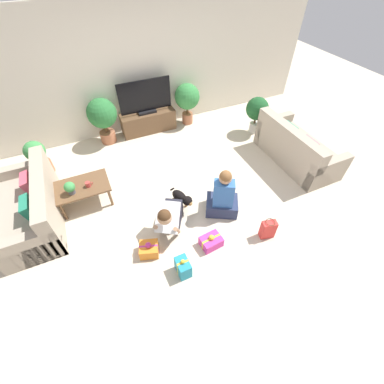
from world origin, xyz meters
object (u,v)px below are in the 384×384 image
Objects in this scene: dog at (182,198)px; gift_box_c at (149,249)px; person_sitting at (223,197)px; gift_bag_a at (268,229)px; coffee_table at (82,188)px; potted_plant_back_right at (187,98)px; gift_box_a at (211,241)px; potted_plant_corner_left at (38,157)px; mug at (88,184)px; sofa_right at (296,149)px; tabletop_plant at (70,188)px; tv_console at (148,122)px; tv at (145,99)px; potted_plant_back_left at (103,116)px; potted_plant_corner_right at (257,110)px; person_kneeling at (169,216)px; sofa_left at (33,208)px; gift_box_b at (183,267)px.

gift_box_c is (-0.79, -0.64, -0.13)m from dog.
gift_bag_a is (0.40, -0.73, -0.17)m from person_sitting.
potted_plant_back_right reaches higher than coffee_table.
coffee_table is 2.64× the size of gift_box_a.
gift_box_a is 0.90m from gift_bag_a.
coffee_table is 1.71× the size of dog.
mug is at bearing -58.22° from potted_plant_corner_left.
tabletop_plant is at bearing 84.15° from sofa_right.
person_sitting is 0.86m from gift_bag_a.
tv_console is at bearing 177.04° from potted_plant_back_right.
tv is 0.98m from potted_plant_back_left.
tabletop_plant is at bearing -144.37° from coffee_table.
tv is 2.24× the size of dog.
person_sitting is at bearing 106.66° from sofa_right.
tv_console is 1.33× the size of person_sitting.
mug reaches higher than gift_bag_a.
person_sitting is 2.62× the size of gift_bag_a.
tv is at bearing 49.01° from mug.
potted_plant_corner_right reaches higher than person_kneeling.
sofa_left is 1.84× the size of potted_plant_back_right.
person_sitting is 1.30m from gift_box_b.
gift_box_a is 0.61m from gift_box_b.
gift_bag_a reaches higher than dog.
potted_plant_back_right is at bearing 65.56° from gift_box_b.
potted_plant_back_left reaches higher than gift_box_b.
coffee_table is 2.32m from gift_box_a.
potted_plant_back_left is at bearing -36.02° from person_sitting.
person_sitting reaches higher than sofa_left.
person_sitting is at bearing 36.57° from gift_box_b.
gift_box_b is (-3.04, -1.36, -0.16)m from sofa_right.
potted_plant_back_right reaches higher than mug.
sofa_left is at bearing -130.55° from potted_plant_back_left.
coffee_table is 0.76× the size of tv.
gift_box_b is 0.95× the size of gift_box_c.
potted_plant_back_left is 1.50m from potted_plant_corner_left.
dog is at bearing 72.60° from sofa_left.
sofa_right is 4.10m from coffee_table.
potted_plant_back_left is 3.35m from potted_plant_corner_right.
dog is 1.61× the size of gift_box_b.
sofa_right is at bearing -34.03° from potted_plant_back_left.
gift_box_c is at bearing 104.49° from sofa_right.
potted_plant_corner_right is 3.91m from gift_box_b.
potted_plant_back_right is 8.01× the size of mug.
person_kneeling reaches higher than potted_plant_corner_left.
potted_plant_corner_left is 5.90× the size of mug.
potted_plant_corner_left is at bearing 174.04° from potted_plant_corner_right.
gift_bag_a is (0.87, -0.21, 0.08)m from gift_box_a.
person_kneeling reaches higher than gift_box_c.
potted_plant_back_right is at bearing 31.79° from sofa_right.
potted_plant_corner_left is 2.91m from person_kneeling.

